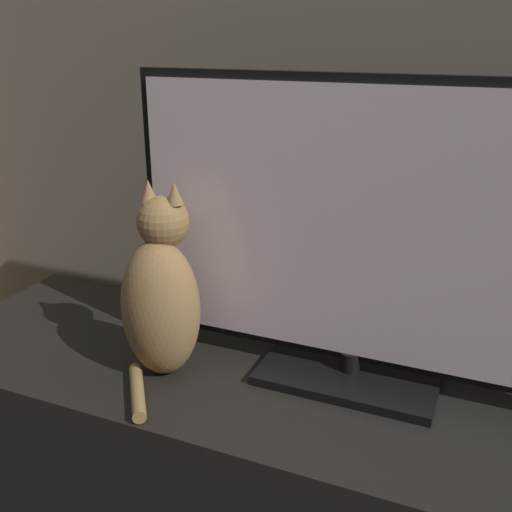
{
  "coord_description": "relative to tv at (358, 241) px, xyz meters",
  "views": [
    {
      "loc": [
        0.49,
        -0.14,
        1.21
      ],
      "look_at": [
        0.05,
        0.9,
        0.78
      ],
      "focal_mm": 42.0,
      "sensor_mm": 36.0,
      "label": 1
    }
  ],
  "objects": [
    {
      "name": "cat",
      "position": [
        -0.38,
        -0.13,
        -0.14
      ],
      "size": [
        0.18,
        0.28,
        0.42
      ],
      "rotation": [
        0.0,
        0.0,
        0.03
      ],
      "color": "#997547",
      "rests_on": "tv_stand"
    },
    {
      "name": "tv_stand",
      "position": [
        -0.24,
        -0.06,
        -0.56
      ],
      "size": [
        1.5,
        0.55,
        0.51
      ],
      "color": "black",
      "rests_on": "ground_plane"
    },
    {
      "name": "tv",
      "position": [
        0.0,
        0.0,
        0.0
      ],
      "size": [
        0.96,
        0.23,
        0.63
      ],
      "color": "black",
      "rests_on": "tv_stand"
    }
  ]
}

